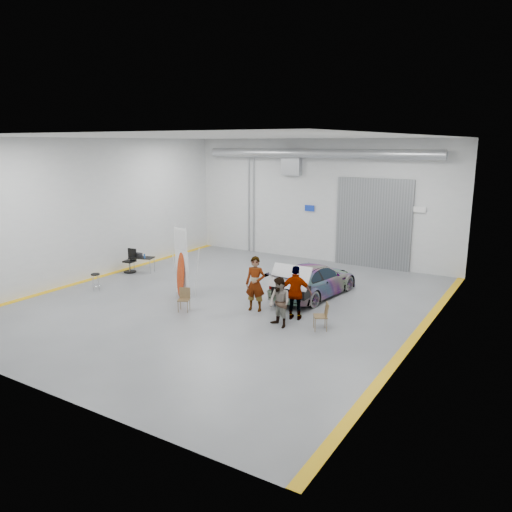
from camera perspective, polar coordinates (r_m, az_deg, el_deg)
The scene contains 13 objects.
ground at distance 18.74m, azimuth -3.17°, elevation -5.22°, with size 16.00×16.00×0.00m, color slate.
room_shell at distance 19.63m, azimuth 0.97°, elevation 7.80°, with size 14.02×16.18×6.01m.
sedan_car at distance 19.35m, azimuth 6.63°, elevation -2.73°, with size 1.79×4.39×1.27m, color white.
person_a at distance 17.47m, azimuth -0.08°, elevation -3.19°, with size 0.71×0.47×1.95m, color #8A6A4B.
person_b at distance 16.01m, azimuth 2.70°, elevation -5.33°, with size 0.80×0.61×1.63m, color slate.
person_c at distance 16.68m, azimuth 4.59°, elevation -4.21°, with size 1.07×0.44×1.85m, color #9A5933.
surfboard_display at distance 19.19m, azimuth -8.44°, elevation -1.34°, with size 0.78×0.36×2.83m.
folding_chair_near at distance 17.79m, azimuth -8.21°, elevation -5.47°, with size 0.51×0.55×0.82m.
folding_chair_far at distance 16.04m, azimuth 7.37°, elevation -7.42°, with size 0.57×0.68×0.89m.
shop_stool at distance 20.92m, azimuth -17.83°, elevation -2.89°, with size 0.36×0.36×0.71m.
work_table at distance 23.36m, azimuth -13.03°, elevation -0.12°, with size 1.22×0.88×0.90m.
office_chair at distance 23.47m, azimuth -14.14°, elevation -0.69°, with size 0.56×0.56×1.06m.
trunk_lid at distance 17.49m, azimuth 3.99°, elevation -2.13°, with size 1.49×0.90×0.04m, color silver.
Camera 1 is at (10.16, -14.63, 5.81)m, focal length 35.00 mm.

